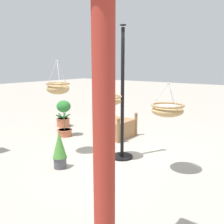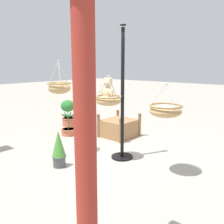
% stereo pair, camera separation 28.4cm
% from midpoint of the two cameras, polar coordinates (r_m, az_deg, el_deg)
% --- Properties ---
extents(ground_plane, '(40.00, 40.00, 0.00)m').
position_cam_midpoint_polar(ground_plane, '(5.25, 2.09, -10.27)').
color(ground_plane, '#A8A093').
extents(display_pole_central, '(0.44, 0.44, 2.64)m').
position_cam_midpoint_polar(display_pole_central, '(4.96, 4.04, -1.40)').
color(display_pole_central, black).
rests_on(display_pole_central, ground).
extents(hanging_basket_with_teddy, '(0.52, 0.52, 0.58)m').
position_cam_midpoint_polar(hanging_basket_with_teddy, '(4.79, 0.87, 2.79)').
color(hanging_basket_with_teddy, tan).
extents(teddy_bear, '(0.30, 0.26, 0.43)m').
position_cam_midpoint_polar(teddy_bear, '(4.75, 0.71, 5.02)').
color(teddy_bear, '#D1B789').
extents(hanging_basket_left_high, '(0.56, 0.56, 0.58)m').
position_cam_midpoint_polar(hanging_basket_left_high, '(4.26, 14.15, 0.40)').
color(hanging_basket_left_high, tan).
extents(hanging_basket_right_low, '(0.49, 0.49, 0.69)m').
position_cam_midpoint_polar(hanging_basket_right_low, '(5.20, -10.53, 5.58)').
color(hanging_basket_right_low, tan).
extents(greenhouse_pillar_left, '(0.37, 0.37, 2.69)m').
position_cam_midpoint_polar(greenhouse_pillar_left, '(2.16, -2.42, -5.53)').
color(greenhouse_pillar_left, '#9E2D23').
rests_on(greenhouse_pillar_left, ground).
extents(wooden_planter_box, '(0.84, 0.89, 0.63)m').
position_cam_midpoint_polar(wooden_planter_box, '(6.57, 2.90, -3.58)').
color(wooden_planter_box, '#9E7047').
rests_on(wooden_planter_box, ground).
extents(potted_plant_flowering_red, '(0.27, 0.27, 0.70)m').
position_cam_midpoint_polar(potted_plant_flowering_red, '(4.73, -10.51, -8.35)').
color(potted_plant_flowering_red, '#4C4C51').
rests_on(potted_plant_flowering_red, ground).
extents(potted_plant_small_succulent, '(0.41, 0.41, 0.96)m').
position_cam_midpoint_polar(potted_plant_small_succulent, '(6.72, -8.92, -1.17)').
color(potted_plant_small_succulent, '#BC6042').
rests_on(potted_plant_small_succulent, ground).
extents(potted_plant_conical_shrub, '(0.49, 0.46, 0.42)m').
position_cam_midpoint_polar(potted_plant_conical_shrub, '(7.83, -8.97, -1.99)').
color(potted_plant_conical_shrub, '#BC6042').
rests_on(potted_plant_conical_shrub, ground).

